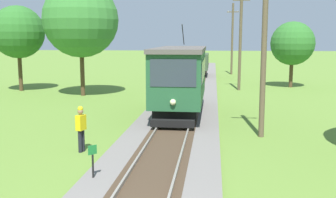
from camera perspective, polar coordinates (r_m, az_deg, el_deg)
The scene contains 10 objects.
red_tram at distance 21.63m, azimuth 1.84°, elevation 3.20°, with size 2.60×8.54×4.79m.
freight_car at distance 43.56m, azimuth 4.27°, elevation 5.20°, with size 2.40×5.20×2.31m.
utility_pole_near_tram at distance 17.47m, azimuth 13.78°, elevation 6.91°, with size 1.40×0.40×7.42m.
utility_pole_mid at distance 32.95m, azimuth 10.48°, elevation 8.64°, with size 1.40×0.64×8.36m.
utility_pole_far at distance 47.46m, azimuth 9.33°, elevation 8.69°, with size 1.40×0.59×8.35m.
trackside_signal_marker at distance 12.05m, azimuth -10.89°, elevation -8.98°, with size 0.21×0.21×1.18m.
track_worker at distance 15.30m, azimuth -12.55°, elevation -3.97°, with size 0.35×0.44×1.78m.
tree_left_near at distance 30.20m, azimuth -12.60°, elevation 11.17°, with size 5.57×5.57×8.44m.
tree_right_near at distance 36.17m, azimuth 17.66°, elevation 7.70°, with size 3.80×3.80×5.76m.
tree_horizon at distance 34.42m, azimuth -20.98°, elevation 9.06°, with size 4.25×4.25×6.93m.
Camera 1 is at (1.80, -6.59, 4.33)m, focal length 41.90 mm.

